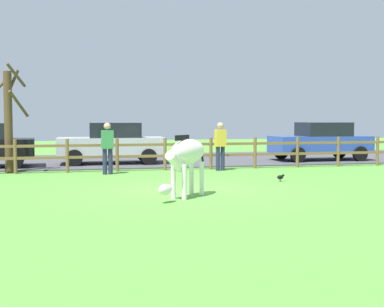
# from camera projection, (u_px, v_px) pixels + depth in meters

# --- Properties ---
(ground_plane) EXTENTS (60.00, 60.00, 0.00)m
(ground_plane) POSITION_uv_depth(u_px,v_px,m) (186.00, 190.00, 13.00)
(ground_plane) COLOR #549338
(parking_asphalt) EXTENTS (28.00, 7.40, 0.05)m
(parking_asphalt) POSITION_uv_depth(u_px,v_px,m) (138.00, 160.00, 22.04)
(parking_asphalt) COLOR #47474C
(parking_asphalt) RESTS_ON ground_plane
(paddock_fence) EXTENTS (21.21, 0.11, 1.11)m
(paddock_fence) POSITION_uv_depth(u_px,v_px,m) (141.00, 152.00, 17.72)
(paddock_fence) COLOR brown
(paddock_fence) RESTS_ON ground_plane
(bare_tree) EXTENTS (1.28, 1.27, 3.52)m
(bare_tree) POSITION_uv_depth(u_px,v_px,m) (9.00, 118.00, 16.98)
(bare_tree) COLOR #513A23
(bare_tree) RESTS_ON ground_plane
(zebra) EXTENTS (1.47, 1.54, 1.41)m
(zebra) POSITION_uv_depth(u_px,v_px,m) (186.00, 156.00, 11.75)
(zebra) COLOR white
(zebra) RESTS_ON ground_plane
(crow_on_grass) EXTENTS (0.21, 0.10, 0.20)m
(crow_on_grass) POSITION_uv_depth(u_px,v_px,m) (281.00, 177.00, 14.79)
(crow_on_grass) COLOR black
(crow_on_grass) RESTS_ON ground_plane
(parked_car_blue) EXTENTS (4.01, 1.89, 1.56)m
(parked_car_blue) POSITION_uv_depth(u_px,v_px,m) (321.00, 141.00, 21.67)
(parked_car_blue) COLOR #2D4CAD
(parked_car_blue) RESTS_ON parking_asphalt
(parked_car_silver) EXTENTS (4.05, 1.98, 1.56)m
(parked_car_silver) POSITION_uv_depth(u_px,v_px,m) (112.00, 143.00, 20.04)
(parked_car_silver) COLOR #B7BABF
(parked_car_silver) RESTS_ON parking_asphalt
(visitor_left_of_tree) EXTENTS (0.39, 0.27, 1.64)m
(visitor_left_of_tree) POSITION_uv_depth(u_px,v_px,m) (220.00, 144.00, 17.83)
(visitor_left_of_tree) COLOR #232847
(visitor_left_of_tree) RESTS_ON ground_plane
(visitor_right_of_tree) EXTENTS (0.39, 0.27, 1.64)m
(visitor_right_of_tree) POSITION_uv_depth(u_px,v_px,m) (107.00, 146.00, 16.62)
(visitor_right_of_tree) COLOR #232847
(visitor_right_of_tree) RESTS_ON ground_plane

